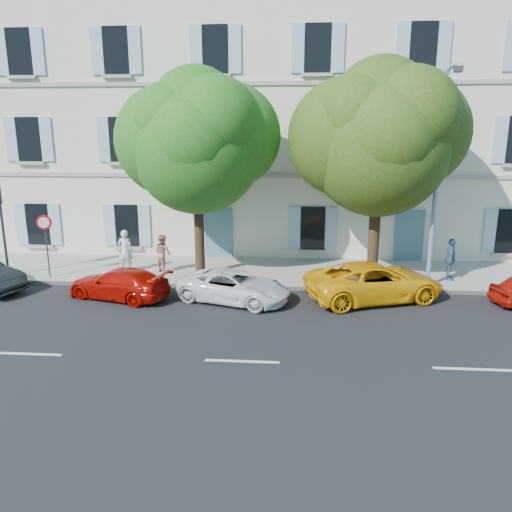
# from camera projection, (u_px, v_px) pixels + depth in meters

# --- Properties ---
(ground) EXTENTS (90.00, 90.00, 0.00)m
(ground) POSITION_uv_depth(u_px,v_px,m) (254.00, 309.00, 17.21)
(ground) COLOR black
(sidewalk) EXTENTS (36.00, 4.50, 0.15)m
(sidewalk) POSITION_uv_depth(u_px,v_px,m) (262.00, 272.00, 21.49)
(sidewalk) COLOR #A09E96
(sidewalk) RESTS_ON ground
(kerb) EXTENTS (36.00, 0.16, 0.16)m
(kerb) POSITION_uv_depth(u_px,v_px,m) (259.00, 287.00, 19.40)
(kerb) COLOR #9E998E
(kerb) RESTS_ON ground
(building) EXTENTS (28.00, 7.00, 12.00)m
(building) POSITION_uv_depth(u_px,v_px,m) (270.00, 130.00, 25.60)
(building) COLOR beige
(building) RESTS_ON ground
(car_red_coupe) EXTENTS (4.14, 2.61, 1.12)m
(car_red_coupe) POSITION_uv_depth(u_px,v_px,m) (119.00, 283.00, 18.26)
(car_red_coupe) COLOR #AE0C04
(car_red_coupe) RESTS_ON ground
(car_white_coupe) EXTENTS (4.44, 3.03, 1.13)m
(car_white_coupe) POSITION_uv_depth(u_px,v_px,m) (234.00, 286.00, 17.90)
(car_white_coupe) COLOR white
(car_white_coupe) RESTS_ON ground
(car_yellow_supercar) EXTENTS (5.44, 3.77, 1.38)m
(car_yellow_supercar) POSITION_uv_depth(u_px,v_px,m) (374.00, 282.00, 18.03)
(car_yellow_supercar) COLOR #FCAC0A
(car_yellow_supercar) RESTS_ON ground
(tree_left) EXTENTS (5.18, 5.18, 8.03)m
(tree_left) POSITION_uv_depth(u_px,v_px,m) (197.00, 148.00, 19.54)
(tree_left) COLOR #3A2819
(tree_left) RESTS_ON sidewalk
(tree_right) EXTENTS (5.33, 5.33, 8.22)m
(tree_right) POSITION_uv_depth(u_px,v_px,m) (379.00, 146.00, 18.74)
(tree_right) COLOR #3A2819
(tree_right) RESTS_ON sidewalk
(road_sign) EXTENTS (0.59, 0.19, 2.58)m
(road_sign) POSITION_uv_depth(u_px,v_px,m) (45.00, 233.00, 20.00)
(road_sign) COLOR #383A3D
(road_sign) RESTS_ON sidewalk
(street_lamp) EXTENTS (0.30, 1.70, 7.97)m
(street_lamp) POSITION_uv_depth(u_px,v_px,m) (439.00, 169.00, 18.03)
(street_lamp) COLOR #7293BF
(street_lamp) RESTS_ON sidewalk
(pedestrian_a) EXTENTS (0.66, 0.44, 1.81)m
(pedestrian_a) POSITION_uv_depth(u_px,v_px,m) (125.00, 251.00, 21.10)
(pedestrian_a) COLOR silver
(pedestrian_a) RESTS_ON sidewalk
(pedestrian_b) EXTENTS (0.99, 0.98, 1.62)m
(pedestrian_b) POSITION_uv_depth(u_px,v_px,m) (163.00, 253.00, 21.10)
(pedestrian_b) COLOR tan
(pedestrian_b) RESTS_ON sidewalk
(pedestrian_c) EXTENTS (0.63, 1.06, 1.69)m
(pedestrian_c) POSITION_uv_depth(u_px,v_px,m) (451.00, 259.00, 19.93)
(pedestrian_c) COLOR #445A7C
(pedestrian_c) RESTS_ON sidewalk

